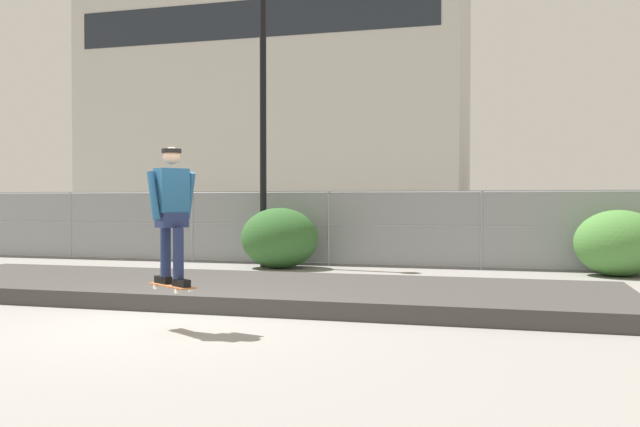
{
  "coord_description": "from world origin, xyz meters",
  "views": [
    {
      "loc": [
        4.22,
        -7.7,
        1.61
      ],
      "look_at": [
        0.85,
        4.58,
        1.37
      ],
      "focal_mm": 37.86,
      "sensor_mm": 36.0,
      "label": 1
    }
  ],
  "objects_px": {
    "shrub_left": "(279,238)",
    "skateboard": "(172,286)",
    "skater": "(172,207)",
    "shrub_center": "(619,243)",
    "street_lamp": "(263,72)",
    "parked_car_near": "(164,225)",
    "parked_car_far": "(550,229)",
    "parked_car_mid": "(357,227)"
  },
  "relations": [
    {
      "from": "parked_car_far",
      "to": "shrub_center",
      "type": "distance_m",
      "value": 4.09
    },
    {
      "from": "skateboard",
      "to": "shrub_left",
      "type": "height_order",
      "value": "shrub_left"
    },
    {
      "from": "parked_car_near",
      "to": "parked_car_mid",
      "type": "distance_m",
      "value": 6.12
    },
    {
      "from": "skater",
      "to": "street_lamp",
      "type": "height_order",
      "value": "street_lamp"
    },
    {
      "from": "skateboard",
      "to": "street_lamp",
      "type": "distance_m",
      "value": 9.26
    },
    {
      "from": "parked_car_near",
      "to": "shrub_center",
      "type": "relative_size",
      "value": 2.47
    },
    {
      "from": "skateboard",
      "to": "shrub_left",
      "type": "relative_size",
      "value": 0.42
    },
    {
      "from": "parked_car_far",
      "to": "shrub_left",
      "type": "xyz_separation_m",
      "value": [
        -6.36,
        -4.22,
        -0.12
      ]
    },
    {
      "from": "skater",
      "to": "shrub_center",
      "type": "bearing_deg",
      "value": 52.0
    },
    {
      "from": "skater",
      "to": "parked_car_mid",
      "type": "distance_m",
      "value": 11.67
    },
    {
      "from": "skater",
      "to": "shrub_left",
      "type": "height_order",
      "value": "skater"
    },
    {
      "from": "street_lamp",
      "to": "shrub_center",
      "type": "relative_size",
      "value": 4.25
    },
    {
      "from": "skateboard",
      "to": "shrub_center",
      "type": "height_order",
      "value": "shrub_center"
    },
    {
      "from": "street_lamp",
      "to": "shrub_left",
      "type": "bearing_deg",
      "value": -32.65
    },
    {
      "from": "skater",
      "to": "shrub_center",
      "type": "height_order",
      "value": "skater"
    },
    {
      "from": "parked_car_far",
      "to": "skateboard",
      "type": "bearing_deg",
      "value": -113.2
    },
    {
      "from": "parked_car_mid",
      "to": "shrub_center",
      "type": "distance_m",
      "value": 7.43
    },
    {
      "from": "skater",
      "to": "shrub_center",
      "type": "xyz_separation_m",
      "value": [
        6.26,
        8.02,
        -0.82
      ]
    },
    {
      "from": "shrub_left",
      "to": "parked_car_mid",
      "type": "bearing_deg",
      "value": 75.32
    },
    {
      "from": "parked_car_mid",
      "to": "shrub_center",
      "type": "xyz_separation_m",
      "value": [
        6.47,
        -3.63,
        -0.13
      ]
    },
    {
      "from": "shrub_center",
      "to": "parked_car_near",
      "type": "bearing_deg",
      "value": 164.45
    },
    {
      "from": "parked_car_mid",
      "to": "parked_car_far",
      "type": "height_order",
      "value": "same"
    },
    {
      "from": "skater",
      "to": "street_lamp",
      "type": "relative_size",
      "value": 0.22
    },
    {
      "from": "parked_car_mid",
      "to": "shrub_left",
      "type": "relative_size",
      "value": 2.43
    },
    {
      "from": "parked_car_mid",
      "to": "parked_car_far",
      "type": "bearing_deg",
      "value": 3.08
    },
    {
      "from": "skater",
      "to": "shrub_left",
      "type": "relative_size",
      "value": 0.9
    },
    {
      "from": "skater",
      "to": "parked_car_far",
      "type": "distance_m",
      "value": 13.01
    },
    {
      "from": "street_lamp",
      "to": "parked_car_mid",
      "type": "relative_size",
      "value": 1.72
    },
    {
      "from": "shrub_left",
      "to": "skateboard",
      "type": "bearing_deg",
      "value": -80.86
    },
    {
      "from": "parked_car_far",
      "to": "parked_car_mid",
      "type": "bearing_deg",
      "value": -176.92
    },
    {
      "from": "street_lamp",
      "to": "parked_car_near",
      "type": "height_order",
      "value": "street_lamp"
    },
    {
      "from": "shrub_left",
      "to": "parked_car_far",
      "type": "bearing_deg",
      "value": 33.57
    },
    {
      "from": "parked_car_mid",
      "to": "street_lamp",
      "type": "bearing_deg",
      "value": -113.56
    },
    {
      "from": "parked_car_far",
      "to": "skater",
      "type": "bearing_deg",
      "value": -113.2
    },
    {
      "from": "parked_car_near",
      "to": "parked_car_far",
      "type": "distance_m",
      "value": 11.45
    },
    {
      "from": "parked_car_near",
      "to": "parked_car_mid",
      "type": "height_order",
      "value": "same"
    },
    {
      "from": "skateboard",
      "to": "shrub_center",
      "type": "relative_size",
      "value": 0.43
    },
    {
      "from": "parked_car_near",
      "to": "parked_car_mid",
      "type": "relative_size",
      "value": 1.0
    },
    {
      "from": "skater",
      "to": "parked_car_near",
      "type": "bearing_deg",
      "value": 118.78
    },
    {
      "from": "shrub_left",
      "to": "shrub_center",
      "type": "bearing_deg",
      "value": 2.28
    },
    {
      "from": "skater",
      "to": "parked_car_far",
      "type": "relative_size",
      "value": 0.38
    },
    {
      "from": "skater",
      "to": "shrub_left",
      "type": "bearing_deg",
      "value": 99.14
    }
  ]
}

